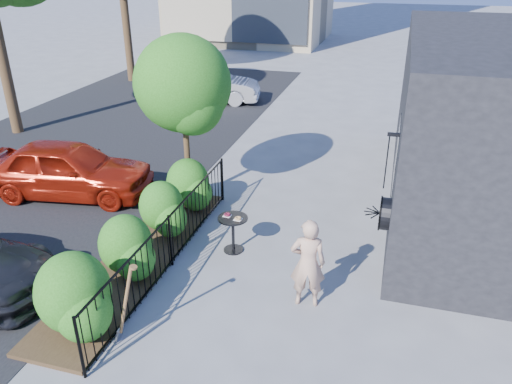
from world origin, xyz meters
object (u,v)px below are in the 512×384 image
(shovel, at_px, (124,308))
(car_silver, at_px, (209,85))
(patio_tree, at_px, (185,90))
(woman, at_px, (308,263))
(car_red, at_px, (68,169))
(cafe_table, at_px, (233,228))

(shovel, xyz_separation_m, car_silver, (-3.80, 13.61, 0.02))
(patio_tree, bearing_deg, woman, -42.59)
(shovel, height_order, car_red, shovel)
(woman, xyz_separation_m, car_silver, (-6.31, 11.90, -0.15))
(woman, xyz_separation_m, shovel, (-2.51, -1.71, -0.17))
(woman, xyz_separation_m, car_red, (-6.53, 2.66, -0.12))
(patio_tree, distance_m, cafe_table, 3.41)
(cafe_table, height_order, car_red, car_red)
(cafe_table, distance_m, car_silver, 11.55)
(woman, height_order, shovel, woman)
(woman, bearing_deg, patio_tree, -51.84)
(cafe_table, xyz_separation_m, shovel, (-0.75, -2.99, 0.13))
(cafe_table, distance_m, woman, 2.19)
(car_silver, bearing_deg, car_red, 168.76)
(patio_tree, height_order, shovel, patio_tree)
(shovel, height_order, car_silver, shovel)
(woman, bearing_deg, car_red, -31.44)
(cafe_table, relative_size, car_silver, 0.20)
(shovel, bearing_deg, patio_tree, 101.24)
(cafe_table, bearing_deg, woman, -36.08)
(car_red, bearing_deg, shovel, -145.69)
(car_red, bearing_deg, woman, -120.47)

